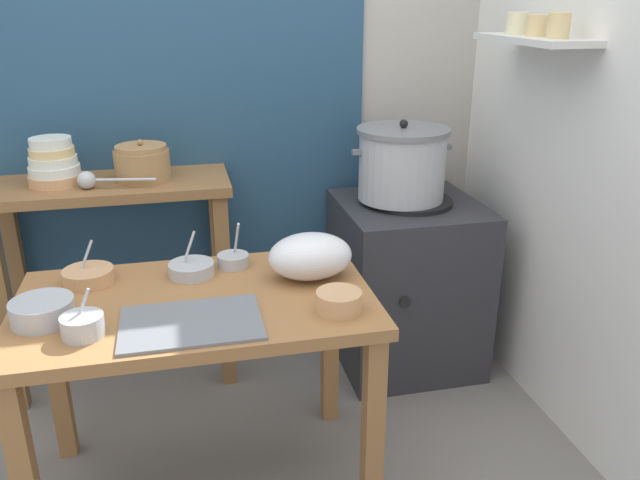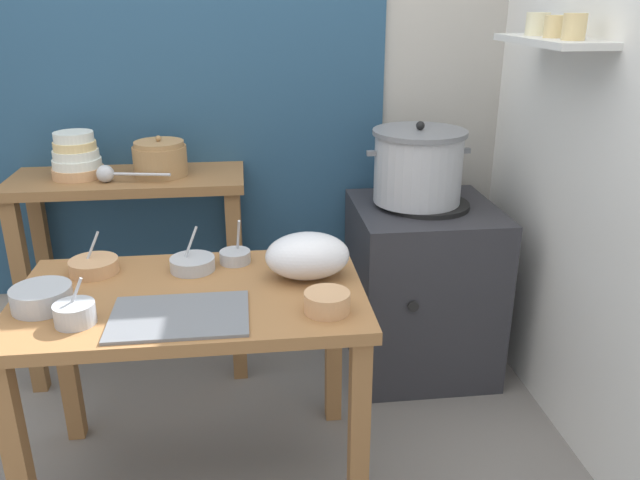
{
  "view_description": "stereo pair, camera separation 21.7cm",
  "coord_description": "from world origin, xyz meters",
  "px_view_note": "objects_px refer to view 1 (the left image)",
  "views": [
    {
      "loc": [
        -0.04,
        -1.77,
        1.6
      ],
      "look_at": [
        0.42,
        0.21,
        0.82
      ],
      "focal_mm": 35.81,
      "sensor_mm": 36.0,
      "label": 1
    },
    {
      "loc": [
        0.17,
        -1.81,
        1.6
      ],
      "look_at": [
        0.42,
        0.21,
        0.82
      ],
      "focal_mm": 35.81,
      "sensor_mm": 36.0,
      "label": 2
    }
  ],
  "objects_px": {
    "stove_block": "(406,283)",
    "clay_pot": "(142,163)",
    "bowl_stack_enamel": "(54,164)",
    "prep_bowl_4": "(42,311)",
    "prep_bowl_3": "(82,325)",
    "prep_bowl_0": "(191,268)",
    "back_shelf_table": "(114,233)",
    "prep_bowl_5": "(233,259)",
    "prep_bowl_1": "(88,275)",
    "prep_bowl_2": "(339,301)",
    "prep_table": "(198,329)",
    "serving_tray": "(191,323)",
    "plastic_bag": "(310,256)",
    "ladle": "(90,180)",
    "steamer_pot": "(402,163)"
  },
  "relations": [
    {
      "from": "bowl_stack_enamel",
      "to": "prep_bowl_4",
      "type": "distance_m",
      "value": 0.87
    },
    {
      "from": "prep_bowl_2",
      "to": "prep_bowl_4",
      "type": "xyz_separation_m",
      "value": [
        -0.85,
        0.12,
        0.0
      ]
    },
    {
      "from": "serving_tray",
      "to": "prep_bowl_2",
      "type": "xyz_separation_m",
      "value": [
        0.43,
        -0.01,
        0.03
      ]
    },
    {
      "from": "steamer_pot",
      "to": "prep_bowl_3",
      "type": "xyz_separation_m",
      "value": [
        -1.22,
        -0.83,
        -0.18
      ]
    },
    {
      "from": "stove_block",
      "to": "clay_pot",
      "type": "relative_size",
      "value": 3.55
    },
    {
      "from": "steamer_pot",
      "to": "prep_bowl_5",
      "type": "relative_size",
      "value": 2.57
    },
    {
      "from": "prep_bowl_3",
      "to": "prep_bowl_5",
      "type": "relative_size",
      "value": 0.78
    },
    {
      "from": "plastic_bag",
      "to": "prep_bowl_2",
      "type": "height_order",
      "value": "plastic_bag"
    },
    {
      "from": "prep_bowl_1",
      "to": "prep_bowl_3",
      "type": "xyz_separation_m",
      "value": [
        0.02,
        -0.37,
        0.01
      ]
    },
    {
      "from": "stove_block",
      "to": "ladle",
      "type": "bearing_deg",
      "value": 178.2
    },
    {
      "from": "prep_bowl_1",
      "to": "prep_table",
      "type": "bearing_deg",
      "value": -30.29
    },
    {
      "from": "prep_bowl_3",
      "to": "prep_bowl_5",
      "type": "distance_m",
      "value": 0.6
    },
    {
      "from": "prep_bowl_4",
      "to": "ladle",
      "type": "bearing_deg",
      "value": 83.89
    },
    {
      "from": "prep_table",
      "to": "prep_bowl_2",
      "type": "relative_size",
      "value": 8.0
    },
    {
      "from": "serving_tray",
      "to": "prep_bowl_0",
      "type": "height_order",
      "value": "prep_bowl_0"
    },
    {
      "from": "bowl_stack_enamel",
      "to": "prep_bowl_5",
      "type": "relative_size",
      "value": 1.21
    },
    {
      "from": "stove_block",
      "to": "prep_bowl_1",
      "type": "bearing_deg",
      "value": -160.68
    },
    {
      "from": "prep_bowl_4",
      "to": "prep_bowl_5",
      "type": "relative_size",
      "value": 1.05
    },
    {
      "from": "stove_block",
      "to": "serving_tray",
      "type": "distance_m",
      "value": 1.31
    },
    {
      "from": "serving_tray",
      "to": "prep_bowl_5",
      "type": "relative_size",
      "value": 2.34
    },
    {
      "from": "ladle",
      "to": "prep_table",
      "type": "bearing_deg",
      "value": -62.7
    },
    {
      "from": "steamer_pot",
      "to": "clay_pot",
      "type": "xyz_separation_m",
      "value": [
        -1.06,
        0.11,
        0.04
      ]
    },
    {
      "from": "prep_table",
      "to": "serving_tray",
      "type": "height_order",
      "value": "serving_tray"
    },
    {
      "from": "prep_table",
      "to": "bowl_stack_enamel",
      "type": "relative_size",
      "value": 5.33
    },
    {
      "from": "plastic_bag",
      "to": "prep_bowl_4",
      "type": "distance_m",
      "value": 0.82
    },
    {
      "from": "steamer_pot",
      "to": "prep_bowl_1",
      "type": "bearing_deg",
      "value": -159.29
    },
    {
      "from": "bowl_stack_enamel",
      "to": "prep_bowl_1",
      "type": "distance_m",
      "value": 0.65
    },
    {
      "from": "prep_table",
      "to": "back_shelf_table",
      "type": "height_order",
      "value": "back_shelf_table"
    },
    {
      "from": "ladle",
      "to": "prep_bowl_3",
      "type": "relative_size",
      "value": 2.22
    },
    {
      "from": "plastic_bag",
      "to": "prep_bowl_4",
      "type": "bearing_deg",
      "value": -170.93
    },
    {
      "from": "stove_block",
      "to": "prep_bowl_1",
      "type": "height_order",
      "value": "prep_bowl_1"
    },
    {
      "from": "ladle",
      "to": "prep_bowl_4",
      "type": "bearing_deg",
      "value": -96.11
    },
    {
      "from": "back_shelf_table",
      "to": "prep_bowl_0",
      "type": "height_order",
      "value": "back_shelf_table"
    },
    {
      "from": "prep_table",
      "to": "serving_tray",
      "type": "xyz_separation_m",
      "value": [
        -0.02,
        -0.17,
        0.12
      ]
    },
    {
      "from": "back_shelf_table",
      "to": "prep_bowl_5",
      "type": "xyz_separation_m",
      "value": [
        0.44,
        -0.55,
        0.07
      ]
    },
    {
      "from": "bowl_stack_enamel",
      "to": "plastic_bag",
      "type": "distance_m",
      "value": 1.14
    },
    {
      "from": "plastic_bag",
      "to": "stove_block",
      "type": "bearing_deg",
      "value": 45.32
    },
    {
      "from": "prep_bowl_2",
      "to": "stove_block",
      "type": "bearing_deg",
      "value": 57.13
    },
    {
      "from": "prep_bowl_2",
      "to": "prep_bowl_5",
      "type": "height_order",
      "value": "prep_bowl_5"
    },
    {
      "from": "prep_table",
      "to": "prep_bowl_3",
      "type": "bearing_deg",
      "value": -151.39
    },
    {
      "from": "prep_bowl_5",
      "to": "plastic_bag",
      "type": "bearing_deg",
      "value": -32.82
    },
    {
      "from": "clay_pot",
      "to": "prep_bowl_4",
      "type": "relative_size",
      "value": 1.23
    },
    {
      "from": "prep_bowl_3",
      "to": "prep_bowl_0",
      "type": "bearing_deg",
      "value": 48.5
    },
    {
      "from": "prep_bowl_0",
      "to": "prep_bowl_4",
      "type": "relative_size",
      "value": 0.85
    },
    {
      "from": "ladle",
      "to": "plastic_bag",
      "type": "height_order",
      "value": "ladle"
    },
    {
      "from": "serving_tray",
      "to": "prep_bowl_0",
      "type": "xyz_separation_m",
      "value": [
        0.02,
        0.35,
        0.02
      ]
    },
    {
      "from": "prep_bowl_5",
      "to": "prep_bowl_4",
      "type": "bearing_deg",
      "value": -153.6
    },
    {
      "from": "back_shelf_table",
      "to": "bowl_stack_enamel",
      "type": "relative_size",
      "value": 4.65
    },
    {
      "from": "bowl_stack_enamel",
      "to": "prep_bowl_5",
      "type": "xyz_separation_m",
      "value": [
        0.63,
        -0.56,
        -0.24
      ]
    },
    {
      "from": "clay_pot",
      "to": "prep_bowl_2",
      "type": "relative_size",
      "value": 1.6
    }
  ]
}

